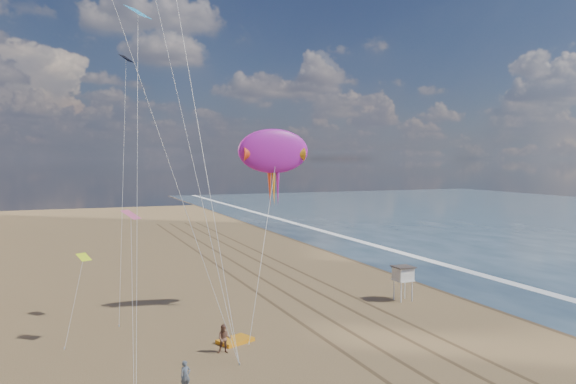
# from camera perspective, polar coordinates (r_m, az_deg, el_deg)

# --- Properties ---
(wet_sand) EXTENTS (260.00, 260.00, 0.00)m
(wet_sand) POSITION_cam_1_polar(r_m,az_deg,el_deg) (67.67, 11.09, -7.03)
(wet_sand) COLOR #42301E
(wet_sand) RESTS_ON ground
(foam) EXTENTS (260.00, 260.00, 0.00)m
(foam) POSITION_cam_1_polar(r_m,az_deg,el_deg) (70.02, 14.00, -6.71)
(foam) COLOR white
(foam) RESTS_ON ground
(tracks) EXTENTS (7.68, 120.00, 0.01)m
(tracks) POSITION_cam_1_polar(r_m,az_deg,el_deg) (51.36, 1.59, -10.30)
(tracks) COLOR brown
(tracks) RESTS_ON ground
(lifeguard_stand) EXTENTS (1.65, 1.65, 2.98)m
(lifeguard_stand) POSITION_cam_1_polar(r_m,az_deg,el_deg) (49.52, 11.61, -8.18)
(lifeguard_stand) COLOR white
(lifeguard_stand) RESTS_ON ground
(grounded_kite) EXTENTS (2.61, 2.19, 0.25)m
(grounded_kite) POSITION_cam_1_polar(r_m,az_deg,el_deg) (38.61, -5.39, -14.79)
(grounded_kite) COLOR orange
(grounded_kite) RESTS_ON ground
(show_kite) EXTENTS (5.14, 4.08, 15.61)m
(show_kite) POSITION_cam_1_polar(r_m,az_deg,el_deg) (44.27, -1.46, 4.12)
(show_kite) COLOR #B11BAA
(show_kite) RESTS_ON ground
(kite_flyer_a) EXTENTS (0.67, 0.53, 1.59)m
(kite_flyer_a) POSITION_cam_1_polar(r_m,az_deg,el_deg) (31.40, -10.38, -17.89)
(kite_flyer_a) COLOR slate
(kite_flyer_a) RESTS_ON ground
(kite_flyer_b) EXTENTS (1.05, 0.93, 1.82)m
(kite_flyer_b) POSITION_cam_1_polar(r_m,az_deg,el_deg) (36.49, -6.49, -14.60)
(kite_flyer_b) COLOR brown
(kite_flyer_b) RESTS_ON ground
(small_kites) EXTENTS (5.49, 15.47, 17.48)m
(small_kites) POSITION_cam_1_polar(r_m,az_deg,el_deg) (42.16, -16.42, 8.04)
(small_kites) COLOR #DBFB1A
(small_kites) RESTS_ON ground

